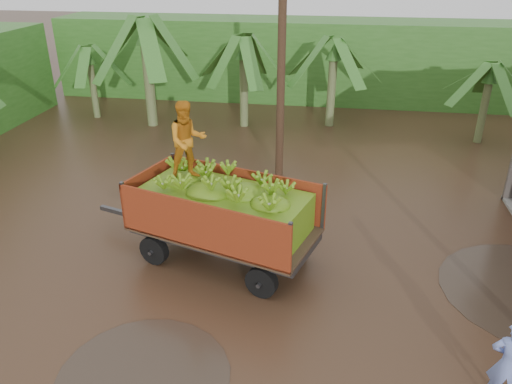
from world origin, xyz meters
The scene contains 6 objects.
ground centered at (0.00, 0.00, 0.00)m, with size 100.00×100.00×0.00m, color black.
hedge_north centered at (-2.00, 16.00, 1.80)m, with size 22.00×3.00×3.60m, color #2D661E.
banana_trailer centered at (-2.17, 1.69, 1.26)m, with size 5.68×3.08×3.60m.
man_blue centered at (2.94, -1.64, 0.80)m, with size 0.58×0.38×1.60m, color #788CDC.
utility_pole centered at (-1.48, 6.67, 4.27)m, with size 1.20×0.24×8.42m.
banana_plants centered at (-5.05, 7.33, 1.89)m, with size 25.44×20.73×4.41m.
Camera 1 is at (0.08, -7.73, 6.37)m, focal length 35.00 mm.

